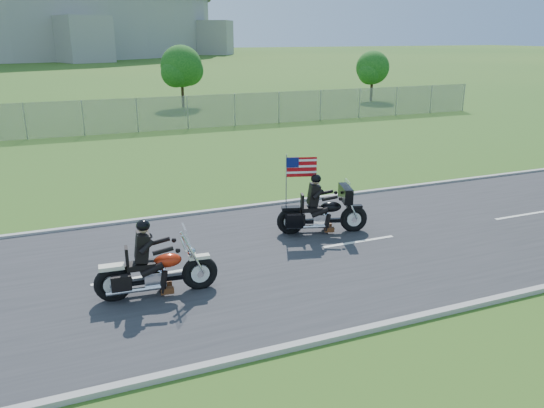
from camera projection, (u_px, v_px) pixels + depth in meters
name	position (u px, v px, depth m)	size (l,w,h in m)	color
ground	(220.00, 266.00, 13.27)	(420.00, 420.00, 0.00)	#27531A
road	(220.00, 265.00, 13.26)	(120.00, 8.00, 0.04)	#28282B
curb_north	(183.00, 215.00, 16.83)	(120.00, 0.18, 0.12)	#9E9B93
curb_south	(284.00, 349.00, 9.68)	(120.00, 0.18, 0.12)	#9E9B93
fence	(25.00, 121.00, 28.81)	(60.00, 0.03, 2.00)	gray
tree_fence_near	(182.00, 68.00, 41.01)	(3.52, 3.28, 4.75)	#382316
tree_fence_far	(373.00, 69.00, 45.07)	(3.08, 2.87, 4.20)	#382316
motorcycle_lead	(155.00, 272.00, 11.58)	(2.70, 0.77, 1.82)	black
motorcycle_follow	(322.00, 213.00, 15.24)	(2.61, 1.21, 2.22)	black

